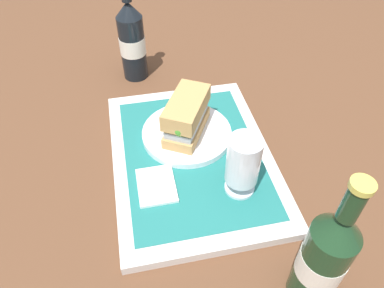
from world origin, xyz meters
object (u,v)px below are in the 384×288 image
Objects in this scene: sandwich at (188,116)px; beer_bottle at (324,258)px; beer_glass at (243,163)px; plate at (189,133)px; second_bottle at (132,40)px.

beer_bottle is (0.35, 0.12, 0.03)m from sandwich.
beer_glass is at bearing 52.36° from sandwich.
sandwich is 1.16× the size of beer_glass.
plate is at bearing -158.13° from beer_glass.
beer_glass is at bearing -165.66° from beer_bottle.
beer_bottle is at bearing 17.78° from plate.
sandwich is 0.30m from second_bottle.
plate is at bearing 180.00° from sandwich.
second_bottle is at bearing -160.89° from beer_glass.
sandwich is at bearing 17.02° from second_bottle.
sandwich is at bearing -161.84° from beer_bottle.
beer_glass is 0.20m from beer_bottle.
beer_glass reaches higher than plate.
sandwich reaches higher than plate.
second_bottle reaches higher than plate.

